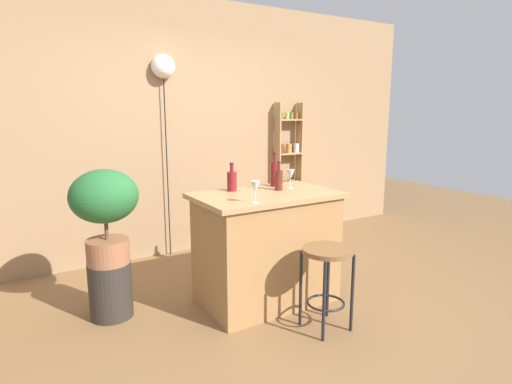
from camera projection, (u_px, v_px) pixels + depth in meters
The scene contains 13 objects.
ground at pixel (286, 314), 3.40m from camera, with size 12.00×12.00×0.00m, color brown.
back_wall at pixel (187, 128), 4.77m from camera, with size 6.40×0.10×2.80m, color #997551.
kitchen_counter at pixel (266, 247), 3.56m from camera, with size 1.18×0.72×0.94m.
bar_stool at pixel (327, 268), 3.10m from camera, with size 0.37×0.37×0.62m.
spice_shelf at pixel (288, 169), 5.42m from camera, with size 0.36×0.14×1.69m.
plant_stool at pixel (111, 290), 3.33m from camera, with size 0.33×0.33×0.44m, color #2D2823.
potted_plant at pixel (105, 206), 3.20m from camera, with size 0.51×0.46×0.73m.
bottle_sauce_amber at pixel (275, 174), 3.75m from camera, with size 0.08×0.08×0.30m.
bottle_olive_oil at pixel (232, 180), 3.54m from camera, with size 0.08×0.08×0.24m.
bottle_wine_red at pixel (279, 179), 3.57m from camera, with size 0.07×0.07×0.25m.
wine_glass_left at pixel (290, 175), 3.66m from camera, with size 0.07×0.07×0.16m.
wine_glass_center at pixel (255, 187), 3.08m from camera, with size 0.07×0.07×0.16m.
pendant_globe_light at pixel (163, 68), 4.40m from camera, with size 0.25×0.25×2.17m.
Camera 1 is at (-1.85, -2.56, 1.62)m, focal length 29.80 mm.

